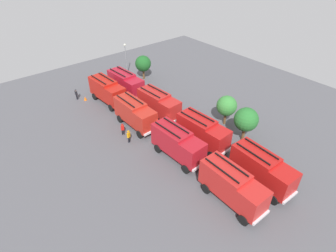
# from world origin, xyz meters

# --- Properties ---
(ground_plane) EXTENTS (62.93, 62.93, 0.00)m
(ground_plane) POSITION_xyz_m (0.00, 0.00, 0.00)
(ground_plane) COLOR #4C4C51
(fire_truck_0) EXTENTS (7.33, 3.08, 3.88)m
(fire_truck_0) POSITION_xyz_m (-12.90, -1.86, 2.15)
(fire_truck_0) COLOR #A81810
(fire_truck_0) RESTS_ON ground
(fire_truck_1) EXTENTS (7.24, 2.84, 3.88)m
(fire_truck_1) POSITION_xyz_m (-4.50, -2.21, 2.15)
(fire_truck_1) COLOR #AA2218
(fire_truck_1) RESTS_ON ground
(fire_truck_2) EXTENTS (7.31, 3.03, 3.88)m
(fire_truck_2) POSITION_xyz_m (4.23, -2.00, 2.15)
(fire_truck_2) COLOR maroon
(fire_truck_2) RESTS_ON ground
(fire_truck_3) EXTENTS (7.24, 2.86, 3.88)m
(fire_truck_3) POSITION_xyz_m (12.69, -2.23, 2.15)
(fire_truck_3) COLOR #AF1E1B
(fire_truck_3) RESTS_ON ground
(fire_truck_4) EXTENTS (7.34, 3.11, 3.88)m
(fire_truck_4) POSITION_xyz_m (-13.27, 1.81, 2.15)
(fire_truck_4) COLOR maroon
(fire_truck_4) RESTS_ON ground
(fire_truck_5) EXTENTS (7.33, 3.10, 3.88)m
(fire_truck_5) POSITION_xyz_m (-4.43, 1.90, 2.15)
(fire_truck_5) COLOR #AA1D1A
(fire_truck_5) RESTS_ON ground
(fire_truck_6) EXTENTS (7.33, 3.09, 3.88)m
(fire_truck_6) POSITION_xyz_m (4.45, 1.96, 2.15)
(fire_truck_6) COLOR #A71514
(fire_truck_6) RESTS_ON ground
(fire_truck_7) EXTENTS (7.30, 3.01, 3.88)m
(fire_truck_7) POSITION_xyz_m (13.13, 2.08, 2.15)
(fire_truck_7) COLOR #A71513
(fire_truck_7) RESTS_ON ground
(firefighter_0) EXTENTS (0.44, 0.48, 1.69)m
(firefighter_0) POSITION_xyz_m (-3.85, -4.72, 0.94)
(firefighter_0) COLOR black
(firefighter_0) RESTS_ON ground
(firefighter_1) EXTENTS (0.37, 0.48, 1.77)m
(firefighter_1) POSITION_xyz_m (-1.94, -4.99, 1.00)
(firefighter_1) COLOR black
(firefighter_1) RESTS_ON ground
(firefighter_2) EXTENTS (0.44, 0.28, 1.72)m
(firefighter_2) POSITION_xyz_m (-17.02, -5.42, 0.96)
(firefighter_2) COLOR black
(firefighter_2) RESTS_ON ground
(tree_0) EXTENTS (2.88, 2.88, 4.47)m
(tree_0) POSITION_xyz_m (-16.40, 7.59, 3.01)
(tree_0) COLOR brown
(tree_0) RESTS_ON ground
(tree_1) EXTENTS (2.83, 2.83, 4.39)m
(tree_1) POSITION_xyz_m (3.13, 7.92, 2.95)
(tree_1) COLOR brown
(tree_1) RESTS_ON ground
(tree_2) EXTENTS (3.09, 3.09, 4.79)m
(tree_2) POSITION_xyz_m (7.18, 6.86, 3.22)
(tree_2) COLOR brown
(tree_2) RESTS_ON ground
(traffic_cone_0) EXTENTS (0.46, 0.46, 0.66)m
(traffic_cone_0) POSITION_xyz_m (-15.88, -4.51, 0.33)
(traffic_cone_0) COLOR #F2600C
(traffic_cone_0) RESTS_ON ground
(lamppost) EXTENTS (0.36, 0.36, 6.09)m
(lamppost) POSITION_xyz_m (-19.83, 6.13, 3.60)
(lamppost) COLOR slate
(lamppost) RESTS_ON ground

